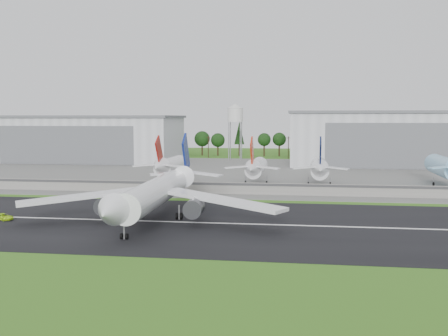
% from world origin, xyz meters
% --- Properties ---
extents(ground, '(600.00, 600.00, 0.00)m').
position_xyz_m(ground, '(0.00, 0.00, 0.00)').
color(ground, '#2F6317').
rests_on(ground, ground).
extents(runway, '(320.00, 60.00, 0.10)m').
position_xyz_m(runway, '(0.00, 10.00, 0.05)').
color(runway, black).
rests_on(runway, ground).
extents(runway_centerline, '(220.00, 1.00, 0.02)m').
position_xyz_m(runway_centerline, '(0.00, 10.00, 0.11)').
color(runway_centerline, white).
rests_on(runway_centerline, runway).
extents(apron, '(320.00, 150.00, 0.10)m').
position_xyz_m(apron, '(0.00, 120.00, 0.05)').
color(apron, slate).
rests_on(apron, ground).
extents(blast_fence, '(240.00, 0.61, 3.50)m').
position_xyz_m(blast_fence, '(0.00, 54.99, 1.81)').
color(blast_fence, gray).
rests_on(blast_fence, ground).
extents(hangar_west, '(97.00, 44.00, 23.20)m').
position_xyz_m(hangar_west, '(-80.00, 164.92, 11.63)').
color(hangar_west, silver).
rests_on(hangar_west, ground).
extents(hangar_east, '(102.00, 47.00, 25.20)m').
position_xyz_m(hangar_east, '(75.00, 164.92, 12.63)').
color(hangar_east, silver).
rests_on(hangar_east, ground).
extents(water_tower, '(8.40, 8.40, 29.40)m').
position_xyz_m(water_tower, '(-5.00, 185.00, 24.55)').
color(water_tower, '#99999E').
rests_on(water_tower, ground).
extents(utility_poles, '(230.00, 3.00, 12.00)m').
position_xyz_m(utility_poles, '(0.00, 200.00, 0.00)').
color(utility_poles, black).
rests_on(utility_poles, ground).
extents(treeline, '(320.00, 16.00, 22.00)m').
position_xyz_m(treeline, '(0.00, 215.00, 0.00)').
color(treeline, black).
rests_on(treeline, ground).
extents(main_airliner, '(57.24, 59.18, 18.17)m').
position_xyz_m(main_airliner, '(1.09, 9.56, 4.89)').
color(main_airliner, white).
rests_on(main_airliner, runway).
extents(ground_vehicle, '(5.49, 3.99, 1.39)m').
position_xyz_m(ground_vehicle, '(-31.81, 6.56, 0.79)').
color(ground_vehicle, '#BBED1B').
rests_on(ground_vehicle, runway).
extents(parked_jet_red_a, '(7.36, 31.29, 16.68)m').
position_xyz_m(parked_jet_red_a, '(-12.93, 76.56, 6.17)').
color(parked_jet_red_a, white).
rests_on(parked_jet_red_a, ground).
extents(parked_jet_red_b, '(7.36, 31.29, 16.51)m').
position_xyz_m(parked_jet_red_b, '(16.22, 76.53, 6.01)').
color(parked_jet_red_b, white).
rests_on(parked_jet_red_b, ground).
extents(parked_jet_navy, '(7.36, 31.29, 16.64)m').
position_xyz_m(parked_jet_navy, '(36.69, 76.56, 6.13)').
color(parked_jet_navy, white).
rests_on(parked_jet_navy, ground).
extents(parked_jet_skyblue, '(7.36, 37.29, 17.09)m').
position_xyz_m(parked_jet_skyblue, '(76.60, 81.61, 6.51)').
color(parked_jet_skyblue, '#90D1FA').
rests_on(parked_jet_skyblue, ground).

